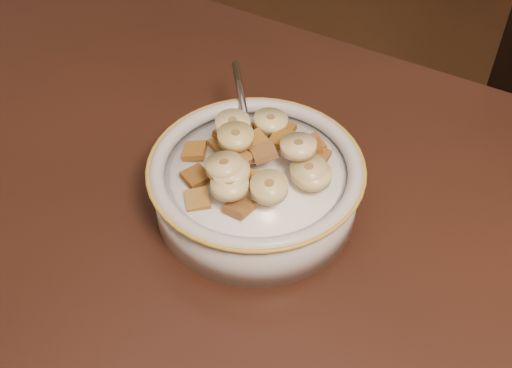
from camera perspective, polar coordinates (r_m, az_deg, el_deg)
The scene contains 34 objects.
cereal_bowl at distance 0.57m, azimuth 0.00°, elevation -0.57°, with size 0.18×0.18×0.04m, color #BCB9B5.
milk at distance 0.56m, azimuth 0.00°, elevation 0.97°, with size 0.15×0.15×0.00m, color white.
spoon at distance 0.58m, azimuth -0.45°, elevation 3.29°, with size 0.03×0.04×0.01m, color gray.
cereal_square_0 at distance 0.57m, azimuth 5.45°, elevation 2.49°, with size 0.02×0.02×0.01m, color brown.
cereal_square_1 at distance 0.56m, azimuth -1.63°, elevation 3.47°, with size 0.02×0.02×0.01m, color olive.
cereal_square_2 at distance 0.57m, azimuth 4.84°, elevation 3.26°, with size 0.02×0.02×0.01m, color brown.
cereal_square_3 at distance 0.57m, azimuth 2.36°, elevation 4.01°, with size 0.02×0.02×0.01m, color brown.
cereal_square_4 at distance 0.58m, azimuth -1.38°, elevation 4.56°, with size 0.02×0.02×0.01m, color brown.
cereal_square_5 at distance 0.55m, azimuth -0.03°, elevation 3.71°, with size 0.02×0.02×0.01m, color #9D681B.
cereal_square_6 at distance 0.54m, azimuth 0.74°, elevation 2.83°, with size 0.02×0.02×0.01m, color olive.
cereal_square_7 at distance 0.58m, azimuth 4.98°, elevation 3.50°, with size 0.02×0.02×0.01m, color brown.
cereal_square_8 at distance 0.57m, azimuth -5.49°, elevation 2.97°, with size 0.02×0.02×0.01m, color brown.
cereal_square_9 at distance 0.59m, azimuth -1.45°, elevation 4.98°, with size 0.02×0.02×0.01m, color brown.
cereal_square_10 at distance 0.58m, azimuth -2.60°, elevation 4.49°, with size 0.02×0.02×0.01m, color brown.
cereal_square_11 at distance 0.54m, azimuth -1.49°, elevation 2.28°, with size 0.02×0.02×0.01m, color brown.
cereal_square_12 at distance 0.53m, azimuth -0.12°, elevation 0.29°, with size 0.02×0.02×0.01m, color #905A23.
cereal_square_13 at distance 0.57m, azimuth 3.33°, elevation 3.57°, with size 0.02×0.02×0.01m, color brown.
cereal_square_14 at distance 0.52m, azimuth -1.47°, elevation -2.06°, with size 0.02×0.02×0.01m, color brown.
cereal_square_15 at distance 0.57m, azimuth -2.42°, elevation 4.06°, with size 0.02×0.02×0.01m, color brown.
cereal_square_16 at distance 0.57m, azimuth -2.98°, elevation 3.53°, with size 0.02×0.02×0.01m, color brown.
cereal_square_17 at distance 0.53m, azimuth -5.20°, elevation -1.40°, with size 0.02×0.02×0.01m, color olive.
cereal_square_18 at distance 0.58m, azimuth 2.37°, elevation 4.75°, with size 0.02×0.02×0.01m, color #8D6017.
cereal_square_19 at distance 0.55m, azimuth -5.39°, elevation 0.67°, with size 0.02×0.02×0.01m, color brown.
banana_slice_0 at distance 0.52m, azimuth -2.16°, elevation 1.00°, with size 0.03×0.03×0.01m, color #D0C682.
banana_slice_1 at distance 0.52m, azimuth -2.52°, elevation 1.19°, with size 0.03×0.03×0.01m, color #CDBC85.
banana_slice_2 at distance 0.54m, azimuth 3.78°, elevation 3.36°, with size 0.03×0.03×0.01m, color beige.
banana_slice_3 at distance 0.54m, azimuth 4.70°, elevation 1.21°, with size 0.03×0.03×0.01m, color #CABA83.
banana_slice_4 at distance 0.51m, azimuth 1.19°, elevation -0.27°, with size 0.03×0.03×0.01m, color #D7C183.
banana_slice_5 at distance 0.52m, azimuth -2.84°, elevation 1.61°, with size 0.03×0.03×0.01m, color #E4CF87.
banana_slice_6 at distance 0.58m, azimuth 1.31°, elevation 5.60°, with size 0.03×0.03×0.01m, color #D1C273.
banana_slice_7 at distance 0.55m, azimuth -1.82°, elevation 4.23°, with size 0.03×0.03×0.01m, color #D2C375.
banana_slice_8 at distance 0.56m, azimuth -2.07°, elevation 5.33°, with size 0.03×0.03×0.01m, color #FDE599.
banana_slice_9 at distance 0.53m, azimuth 5.10°, elevation 0.80°, with size 0.03×0.03×0.01m, color #E7C77B.
banana_slice_10 at distance 0.52m, azimuth -2.35°, elevation -0.13°, with size 0.03×0.03×0.01m, color #C7B97B.
Camera 1 is at (0.08, -0.18, 1.19)m, focal length 45.00 mm.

